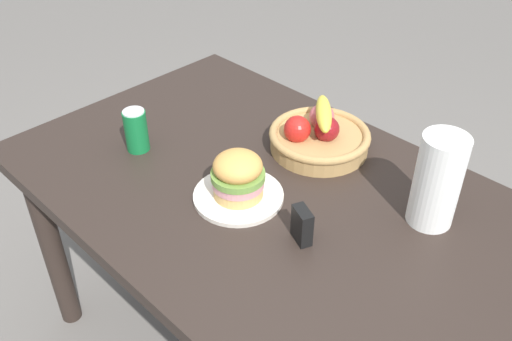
{
  "coord_description": "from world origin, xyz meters",
  "views": [
    {
      "loc": [
        0.81,
        -0.84,
        1.67
      ],
      "look_at": [
        -0.0,
        -0.02,
        0.81
      ],
      "focal_mm": 39.38,
      "sensor_mm": 36.0,
      "label": 1
    }
  ],
  "objects": [
    {
      "name": "sandwich",
      "position": [
        -0.01,
        -0.08,
        0.82
      ],
      "size": [
        0.14,
        0.14,
        0.12
      ],
      "color": "#DBAD60",
      "rests_on": "plate"
    },
    {
      "name": "paper_towel_roll",
      "position": [
        0.38,
        0.19,
        0.87
      ],
      "size": [
        0.11,
        0.11,
        0.24
      ],
      "primitive_type": "cylinder",
      "color": "white",
      "rests_on": "dining_table"
    },
    {
      "name": "soda_can",
      "position": [
        -0.38,
        -0.13,
        0.81
      ],
      "size": [
        0.07,
        0.07,
        0.13
      ],
      "color": "#147238",
      "rests_on": "dining_table"
    },
    {
      "name": "fruit_basket",
      "position": [
        -0.01,
        0.24,
        0.79
      ],
      "size": [
        0.29,
        0.29,
        0.14
      ],
      "color": "tan",
      "rests_on": "dining_table"
    },
    {
      "name": "plate",
      "position": [
        -0.01,
        -0.08,
        0.76
      ],
      "size": [
        0.23,
        0.23,
        0.01
      ],
      "primitive_type": "cylinder",
      "color": "silver",
      "rests_on": "dining_table"
    },
    {
      "name": "dining_table",
      "position": [
        0.0,
        0.0,
        0.65
      ],
      "size": [
        1.4,
        0.9,
        0.75
      ],
      "color": "#2D231E",
      "rests_on": "ground_plane"
    },
    {
      "name": "napkin_holder",
      "position": [
        0.21,
        -0.09,
        0.8
      ],
      "size": [
        0.07,
        0.05,
        0.09
      ],
      "primitive_type": "cube",
      "rotation": [
        0.0,
        0.0,
        -0.41
      ],
      "color": "black",
      "rests_on": "dining_table"
    }
  ]
}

